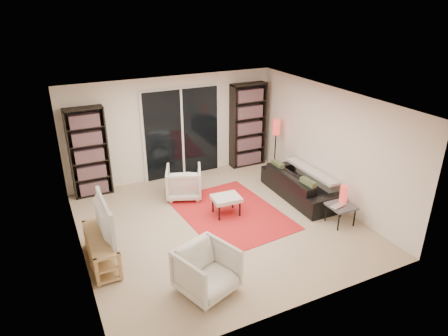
{
  "coord_description": "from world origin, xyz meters",
  "views": [
    {
      "loc": [
        -2.8,
        -6.0,
        4.05
      ],
      "look_at": [
        0.25,
        0.3,
        1.0
      ],
      "focal_mm": 32.0,
      "sensor_mm": 36.0,
      "label": 1
    }
  ],
  "objects": [
    {
      "name": "sliding_door",
      "position": [
        0.2,
        2.46,
        1.05
      ],
      "size": [
        1.92,
        0.08,
        2.16
      ],
      "color": "white",
      "rests_on": "ground"
    },
    {
      "name": "wall_right",
      "position": [
        2.5,
        0.0,
        1.2
      ],
      "size": [
        0.02,
        5.0,
        2.4
      ],
      "primitive_type": "cube",
      "color": "white",
      "rests_on": "ground"
    },
    {
      "name": "armchair_back",
      "position": [
        -0.2,
        1.35,
        0.34
      ],
      "size": [
        0.96,
        0.97,
        0.69
      ],
      "primitive_type": "imported",
      "rotation": [
        0.0,
        0.0,
        2.77
      ],
      "color": "silver",
      "rests_on": "floor"
    },
    {
      "name": "side_table",
      "position": [
        2.08,
        -1.01,
        0.35
      ],
      "size": [
        0.48,
        0.48,
        0.4
      ],
      "color": "#4E4D52",
      "rests_on": "floor"
    },
    {
      "name": "tv",
      "position": [
        -2.21,
        -0.26,
        0.81
      ],
      "size": [
        0.15,
        1.09,
        0.63
      ],
      "primitive_type": "imported",
      "rotation": [
        0.0,
        0.0,
        1.58
      ],
      "color": "black",
      "rests_on": "tv_stand"
    },
    {
      "name": "sofa",
      "position": [
        2.04,
        0.25,
        0.29
      ],
      "size": [
        0.81,
        2.01,
        0.58
      ],
      "primitive_type": "imported",
      "rotation": [
        0.0,
        0.0,
        1.56
      ],
      "color": "black",
      "rests_on": "floor"
    },
    {
      "name": "table_lamp",
      "position": [
        2.2,
        -0.91,
        0.57
      ],
      "size": [
        0.15,
        0.15,
        0.34
      ],
      "primitive_type": "cylinder",
      "color": "red",
      "rests_on": "side_table"
    },
    {
      "name": "laptop",
      "position": [
        2.0,
        -1.07,
        0.41
      ],
      "size": [
        0.38,
        0.29,
        0.03
      ],
      "primitive_type": "imported",
      "rotation": [
        0.0,
        0.0,
        0.21
      ],
      "color": "silver",
      "rests_on": "side_table"
    },
    {
      "name": "wall_left",
      "position": [
        -2.5,
        0.0,
        1.2
      ],
      "size": [
        0.02,
        5.0,
        2.4
      ],
      "primitive_type": "cube",
      "color": "white",
      "rests_on": "ground"
    },
    {
      "name": "floor",
      "position": [
        0.0,
        0.0,
        0.0
      ],
      "size": [
        5.0,
        5.0,
        0.0
      ],
      "primitive_type": "plane",
      "color": "beige",
      "rests_on": "ground"
    },
    {
      "name": "tv_stand",
      "position": [
        -2.23,
        -0.26,
        0.26
      ],
      "size": [
        0.4,
        1.25,
        0.5
      ],
      "color": "tan",
      "rests_on": "floor"
    },
    {
      "name": "wall_front",
      "position": [
        0.0,
        -2.5,
        1.2
      ],
      "size": [
        5.0,
        0.02,
        2.4
      ],
      "primitive_type": "cube",
      "color": "white",
      "rests_on": "ground"
    },
    {
      "name": "wall_back",
      "position": [
        0.0,
        2.5,
        1.2
      ],
      "size": [
        5.0,
        0.02,
        2.4
      ],
      "primitive_type": "cube",
      "color": "white",
      "rests_on": "ground"
    },
    {
      "name": "floor_lamp",
      "position": [
        2.26,
        1.61,
        1.02
      ],
      "size": [
        0.2,
        0.2,
        1.35
      ],
      "color": "black",
      "rests_on": "floor"
    },
    {
      "name": "ottoman",
      "position": [
        0.27,
        0.25,
        0.34
      ],
      "size": [
        0.57,
        0.48,
        0.4
      ],
      "color": "silver",
      "rests_on": "floor"
    },
    {
      "name": "bookshelf_right",
      "position": [
        1.9,
        2.33,
        1.05
      ],
      "size": [
        0.9,
        0.3,
        2.1
      ],
      "color": "black",
      "rests_on": "ground"
    },
    {
      "name": "armchair_front",
      "position": [
        -0.97,
        -1.64,
        0.36
      ],
      "size": [
        0.98,
        1.0,
        0.72
      ],
      "primitive_type": "imported",
      "rotation": [
        0.0,
        0.0,
        0.34
      ],
      "color": "silver",
      "rests_on": "floor"
    },
    {
      "name": "ceiling",
      "position": [
        0.0,
        0.0,
        2.4
      ],
      "size": [
        5.0,
        5.0,
        0.02
      ],
      "primitive_type": "cube",
      "color": "white",
      "rests_on": "wall_back"
    },
    {
      "name": "rug",
      "position": [
        0.37,
        0.24,
        0.01
      ],
      "size": [
        2.0,
        2.58,
        0.01
      ],
      "primitive_type": "cube",
      "rotation": [
        0.0,
        0.0,
        0.08
      ],
      "color": "red",
      "rests_on": "floor"
    },
    {
      "name": "bookshelf_left",
      "position": [
        -1.95,
        2.33,
        0.98
      ],
      "size": [
        0.8,
        0.3,
        1.95
      ],
      "color": "black",
      "rests_on": "ground"
    }
  ]
}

